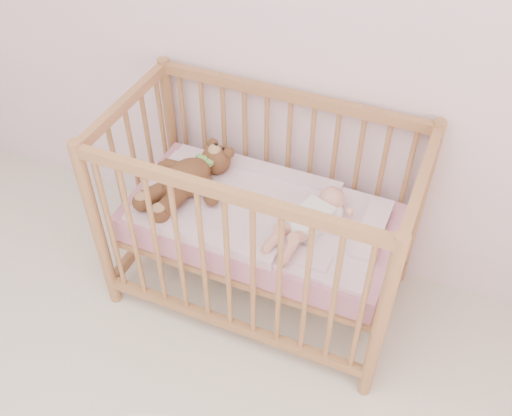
% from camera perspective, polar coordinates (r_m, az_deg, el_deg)
% --- Properties ---
extents(crib, '(1.36, 0.76, 1.00)m').
position_cam_1_polar(crib, '(2.62, 0.43, -1.20)').
color(crib, '#B8784E').
rests_on(crib, floor).
extents(mattress, '(1.22, 0.62, 0.13)m').
position_cam_1_polar(mattress, '(2.63, 0.43, -1.43)').
color(mattress, '#C97D8C').
rests_on(mattress, crib).
extents(blanket, '(1.10, 0.58, 0.06)m').
position_cam_1_polar(blanket, '(2.58, 0.43, -0.26)').
color(blanket, pink).
rests_on(blanket, mattress).
extents(baby, '(0.39, 0.57, 0.13)m').
position_cam_1_polar(baby, '(2.46, 5.55, -0.85)').
color(baby, white).
rests_on(baby, blanket).
extents(teddy_bear, '(0.55, 0.66, 0.16)m').
position_cam_1_polar(teddy_bear, '(2.63, -6.98, 2.92)').
color(teddy_bear, brown).
rests_on(teddy_bear, blanket).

